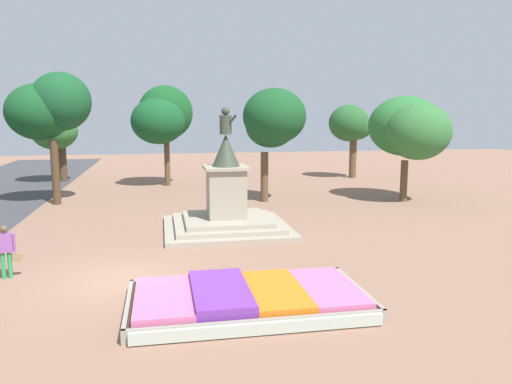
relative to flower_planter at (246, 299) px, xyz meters
name	(u,v)px	position (x,y,z in m)	size (l,w,h in m)	color
ground_plane	(122,279)	(-3.24, 2.81, -0.23)	(94.06, 94.06, 0.00)	#8C6651
flower_planter	(246,299)	(0.00, 0.00, 0.00)	(5.98, 3.41, 0.56)	#38281C
statue_monument	(226,206)	(0.62, 8.54, 0.77)	(5.14, 5.14, 5.08)	#9D937F
pedestrian_with_handbag	(6,249)	(-6.55, 3.56, 0.67)	(0.71, 0.35, 1.60)	#338C4C
park_tree_far_left	(51,125)	(-9.50, 25.35, 3.79)	(3.64, 3.69, 5.95)	#4C3823
park_tree_behind_statue	(273,120)	(4.05, 15.00, 4.23)	(3.43, 3.88, 6.18)	brown
park_tree_far_right	(410,128)	(11.53, 13.81, 3.79)	(4.12, 4.95, 5.80)	brown
park_tree_street_side	(49,108)	(-7.78, 16.64, 4.90)	(4.43, 3.52, 7.00)	#4C3823
park_tree_mid_canopy	(351,125)	(12.00, 23.74, 3.75)	(3.25, 3.08, 5.48)	brown
park_tree_distant	(162,117)	(-1.85, 22.26, 4.39)	(4.08, 4.03, 6.68)	brown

